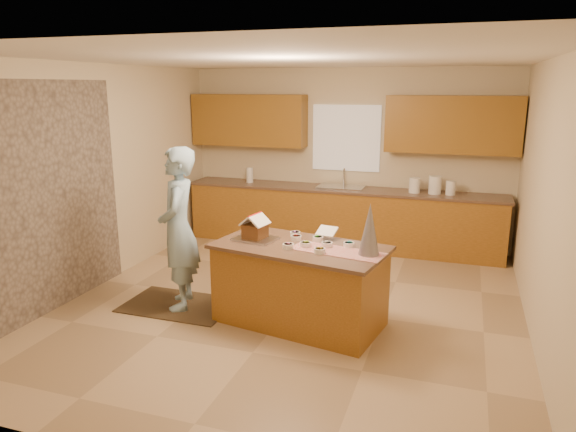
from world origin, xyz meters
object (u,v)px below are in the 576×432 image
(gingerbread_house, at_px, (255,229))
(boy, at_px, (179,229))
(tinsel_tree, at_px, (370,229))
(island_base, at_px, (300,286))

(gingerbread_house, bearing_deg, boy, -176.22)
(tinsel_tree, height_order, boy, boy)
(island_base, xyz_separation_m, gingerbread_house, (-0.51, 0.04, 0.56))
(island_base, bearing_deg, gingerbread_house, -174.81)
(tinsel_tree, bearing_deg, boy, 178.14)
(island_base, relative_size, boy, 0.93)
(tinsel_tree, height_order, gingerbread_house, tinsel_tree)
(island_base, relative_size, gingerbread_house, 5.56)
(tinsel_tree, distance_m, boy, 2.12)
(island_base, distance_m, tinsel_tree, 1.01)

